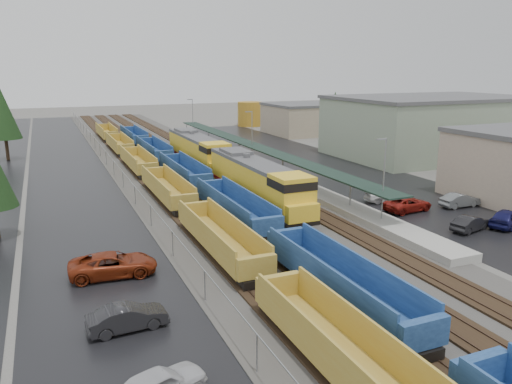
# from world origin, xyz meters

# --- Properties ---
(ground) EXTENTS (360.00, 360.00, 0.00)m
(ground) POSITION_xyz_m (0.00, 0.00, 0.00)
(ground) COLOR #56544F
(ground) RESTS_ON ground
(ballast_strip) EXTENTS (20.00, 160.00, 0.08)m
(ballast_strip) POSITION_xyz_m (0.00, 60.00, 0.04)
(ballast_strip) COLOR #302D2B
(ballast_strip) RESTS_ON ground
(trackbed) EXTENTS (14.60, 160.00, 0.22)m
(trackbed) POSITION_xyz_m (-0.00, 60.00, 0.16)
(trackbed) COLOR black
(trackbed) RESTS_ON ground
(west_parking_lot) EXTENTS (10.00, 160.00, 0.02)m
(west_parking_lot) POSITION_xyz_m (-15.00, 60.00, 0.01)
(west_parking_lot) COLOR black
(west_parking_lot) RESTS_ON ground
(east_commuter_lot) EXTENTS (16.00, 100.00, 0.02)m
(east_commuter_lot) POSITION_xyz_m (19.00, 50.00, 0.01)
(east_commuter_lot) COLOR black
(east_commuter_lot) RESTS_ON ground
(station_platform) EXTENTS (3.00, 80.00, 8.00)m
(station_platform) POSITION_xyz_m (9.50, 50.01, 0.73)
(station_platform) COLOR #9E9B93
(station_platform) RESTS_ON ground
(chainlink_fence) EXTENTS (0.08, 160.04, 2.02)m
(chainlink_fence) POSITION_xyz_m (-9.50, 58.44, 1.61)
(chainlink_fence) COLOR gray
(chainlink_fence) RESTS_ON ground
(industrial_buildings) EXTENTS (32.52, 75.30, 9.50)m
(industrial_buildings) POSITION_xyz_m (37.76, 45.85, 4.25)
(industrial_buildings) COLOR #BAA68E
(industrial_buildings) RESTS_ON ground
(distant_hills) EXTENTS (301.00, 140.00, 25.20)m
(distant_hills) POSITION_xyz_m (44.79, 210.68, 0.00)
(distant_hills) COLOR #53654F
(distant_hills) RESTS_ON ground
(tree_west_far) EXTENTS (4.84, 4.84, 11.00)m
(tree_west_far) POSITION_xyz_m (-23.00, 70.00, 7.12)
(tree_west_far) COLOR #332316
(tree_west_far) RESTS_ON ground
(tree_east) EXTENTS (4.40, 4.40, 10.00)m
(tree_east) POSITION_xyz_m (28.00, 58.00, 6.47)
(tree_east) COLOR #332316
(tree_east) RESTS_ON ground
(locomotive_lead) EXTENTS (3.26, 21.50, 4.87)m
(locomotive_lead) POSITION_xyz_m (2.00, 30.62, 2.57)
(locomotive_lead) COLOR black
(locomotive_lead) RESTS_ON ground
(locomotive_trail) EXTENTS (3.26, 21.50, 4.87)m
(locomotive_trail) POSITION_xyz_m (2.00, 51.62, 2.57)
(locomotive_trail) COLOR black
(locomotive_trail) RESTS_ON ground
(well_string_yellow) EXTENTS (2.71, 118.57, 2.41)m
(well_string_yellow) POSITION_xyz_m (-6.00, 36.56, 1.19)
(well_string_yellow) COLOR #AF8930
(well_string_yellow) RESTS_ON ground
(well_string_blue) EXTENTS (2.83, 104.73, 2.51)m
(well_string_blue) POSITION_xyz_m (-2.00, 35.61, 1.23)
(well_string_blue) COLOR navy
(well_string_blue) RESTS_ON ground
(storage_tank) EXTENTS (5.83, 5.83, 5.83)m
(storage_tank) POSITION_xyz_m (29.07, 98.30, 2.91)
(storage_tank) COLOR #B18023
(storage_tank) RESTS_ON ground
(parked_car_west_b) EXTENTS (1.77, 4.39, 1.42)m
(parked_car_west_b) POSITION_xyz_m (-14.38, 10.39, 0.71)
(parked_car_west_b) COLOR black
(parked_car_west_b) RESTS_ON ground
(parked_car_west_c) EXTENTS (3.18, 6.07, 1.63)m
(parked_car_west_c) POSITION_xyz_m (-14.10, 18.13, 0.82)
(parked_car_west_c) COLOR maroon
(parked_car_west_c) RESTS_ON ground
(parked_car_east_a) EXTENTS (2.39, 4.38, 1.37)m
(parked_car_east_a) POSITION_xyz_m (15.88, 15.89, 0.69)
(parked_car_east_a) COLOR black
(parked_car_east_a) RESTS_ON ground
(parked_car_east_b) EXTENTS (2.94, 5.39, 1.43)m
(parked_car_east_b) POSITION_xyz_m (14.94, 23.00, 0.72)
(parked_car_east_b) COLOR maroon
(parked_car_east_b) RESTS_ON ground
(parked_car_east_c) EXTENTS (2.85, 5.00, 1.36)m
(parked_car_east_c) POSITION_xyz_m (15.21, 26.69, 0.68)
(parked_car_east_c) COLOR white
(parked_car_east_c) RESTS_ON ground
(parked_car_east_d) EXTENTS (3.62, 5.13, 1.62)m
(parked_car_east_d) POSITION_xyz_m (19.82, 15.52, 0.81)
(parked_car_east_d) COLOR #131448
(parked_car_east_d) RESTS_ON ground
(parked_car_east_e) EXTENTS (1.56, 4.34, 1.42)m
(parked_car_east_e) POSITION_xyz_m (20.84, 22.12, 0.71)
(parked_car_east_e) COLOR slate
(parked_car_east_e) RESTS_ON ground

